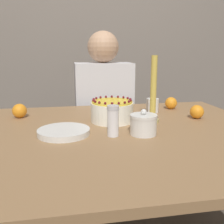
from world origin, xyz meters
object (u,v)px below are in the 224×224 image
Objects in this scene: person_man_blue_shirt at (104,126)px; candle at (153,95)px; sugar_bowl at (143,124)px; sugar_shaker at (113,121)px; cake at (112,111)px.

candle is at bearing 102.16° from person_man_blue_shirt.
sugar_shaker reaches higher than sugar_bowl.
sugar_bowl is at bearing -68.27° from cake.
cake is 0.23m from sugar_shaker.
person_man_blue_shirt is (0.05, 0.60, -0.25)m from cake.
cake is at bearing 80.76° from sugar_shaker.
cake is 0.65× the size of candle.
candle is 0.75m from person_man_blue_shirt.
person_man_blue_shirt is (-0.14, 0.66, -0.34)m from candle.
cake is at bearing 111.73° from sugar_bowl.
cake is 0.21m from candle.
sugar_shaker is 0.29m from candle.
sugar_shaker is at bearing 84.24° from person_man_blue_shirt.
sugar_bowl is at bearing -119.91° from candle.
sugar_bowl is 0.22m from candle.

